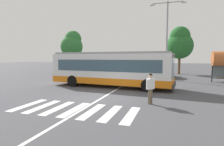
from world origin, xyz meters
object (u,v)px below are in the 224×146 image
Objects in this scene: parked_car_champagne at (166,72)px; background_tree_left at (72,44)px; twin_arm_street_lamp at (167,32)px; background_tree_right at (180,43)px; pedestrian_crossing_street at (150,87)px; parked_car_blue at (126,71)px; city_transit_bus at (110,69)px; parked_car_white at (146,71)px.

parked_car_champagne is 0.62× the size of background_tree_left.
twin_arm_street_lamp is 1.20× the size of background_tree_right.
pedestrian_crossing_street is 24.12m from background_tree_left.
pedestrian_crossing_street is 0.38× the size of parked_car_champagne.
twin_arm_street_lamp reaches higher than background_tree_left.
background_tree_right reaches higher than parked_car_blue.
city_transit_bus is at bearing 128.15° from pedestrian_crossing_street.
parked_car_blue is 0.62× the size of background_tree_left.
parked_car_blue is 0.51× the size of twin_arm_street_lamp.
pedestrian_crossing_street is 20.78m from background_tree_right.
background_tree_left is at bearing 131.02° from city_transit_bus.
parked_car_blue is 5.38m from parked_car_champagne.
pedestrian_crossing_street is at bearing -96.58° from background_tree_right.
parked_car_white and parked_car_champagne have the same top height.
parked_car_white is at bearing 129.62° from twin_arm_street_lamp.
city_transit_bus is at bearing -85.22° from parked_car_blue.
background_tree_left is 0.98× the size of background_tree_right.
background_tree_right is (1.78, 8.51, -0.60)m from twin_arm_street_lamp.
twin_arm_street_lamp is 8.71m from background_tree_right.
parked_car_champagne is at bearing -0.37° from parked_car_blue.
pedestrian_crossing_street is at bearing -92.22° from parked_car_champagne.
background_tree_left is at bearing 167.24° from parked_car_champagne.
city_transit_bus is 1.48× the size of background_tree_right.
parked_car_champagne is at bearing -8.92° from parked_car_white.
parked_car_champagne is 0.61× the size of background_tree_right.
parked_car_white is at bearing 171.08° from parked_car_champagne.
background_tree_right is (17.71, 2.10, -0.04)m from background_tree_left.
background_tree_left is (-10.56, 3.57, 4.12)m from parked_car_blue.
parked_car_white is at bearing 97.99° from pedestrian_crossing_street.
city_transit_bus is 6.38× the size of pedestrian_crossing_street.
city_transit_bus is at bearing -101.00° from parked_car_white.
background_tree_right reaches higher than pedestrian_crossing_street.
pedestrian_crossing_street is 15.13m from parked_car_white.
twin_arm_street_lamp is at bearing -90.07° from parked_car_champagne.
parked_car_white is 6.27m from twin_arm_street_lamp.
pedestrian_crossing_street is at bearing -71.75° from parked_car_blue.
parked_car_champagne is at bearing 87.78° from pedestrian_crossing_street.
pedestrian_crossing_street reaches higher than parked_car_white.
twin_arm_street_lamp reaches higher than pedestrian_crossing_street.
pedestrian_crossing_street is at bearing -82.01° from parked_car_white.
parked_car_champagne is (4.58, 9.44, -0.82)m from city_transit_bus.
background_tree_right reaches higher than parked_car_champagne.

